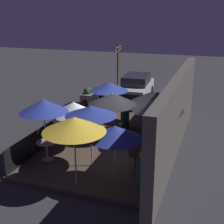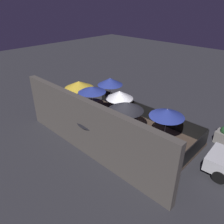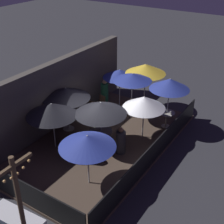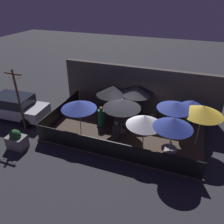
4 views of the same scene
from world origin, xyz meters
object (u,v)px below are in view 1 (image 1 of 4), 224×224
patio_umbrella_0 (44,106)px  patio_umbrella_8 (73,108)px  patio_umbrella_1 (158,105)px  patio_umbrella_4 (109,86)px  patio_chair_1 (135,155)px  patron_0 (93,124)px  patio_umbrella_5 (115,132)px  patio_umbrella_7 (74,124)px  dining_table_2 (113,125)px  dining_table_1 (157,133)px  parked_car_0 (136,87)px  light_post (118,70)px  dining_table_0 (46,146)px  patio_chair_0 (143,147)px  patron_2 (125,117)px  patio_umbrella_3 (91,111)px  planter_box (88,97)px  patron_1 (142,171)px  patio_umbrella_2 (113,99)px  patio_umbrella_6 (154,96)px

patio_umbrella_0 → patio_umbrella_8: size_ratio=1.22×
patio_umbrella_1 → patio_umbrella_4: patio_umbrella_1 is taller
patio_chair_1 → patron_0: bearing=57.6°
patio_umbrella_5 → patio_umbrella_7: patio_umbrella_7 is taller
dining_table_2 → dining_table_1: bearing=81.9°
patron_0 → parked_car_0: size_ratio=0.28×
patio_umbrella_8 → light_post: light_post is taller
dining_table_0 → patio_chair_0: (-1.32, 3.47, -0.09)m
dining_table_0 → parked_car_0: parked_car_0 is taller
dining_table_0 → patio_umbrella_0: bearing=-153.4°
patio_umbrella_5 → patron_2: (-5.01, -1.17, -1.24)m
patron_2 → patio_chair_1: bearing=-175.8°
patio_umbrella_0 → dining_table_2: 3.76m
patio_umbrella_3 → patio_umbrella_7: patio_umbrella_7 is taller
patio_umbrella_7 → dining_table_1: 4.61m
patio_umbrella_0 → dining_table_1: (-2.66, 3.76, -1.58)m
patio_umbrella_3 → light_post: size_ratio=0.62×
patio_umbrella_1 → planter_box: patio_umbrella_1 is taller
patio_chair_0 → patron_1: size_ratio=0.73×
patio_umbrella_3 → patron_1: size_ratio=1.85×
parked_car_0 → light_post: bearing=-35.1°
dining_table_2 → dining_table_0: bearing=-29.7°
patio_umbrella_3 → dining_table_2: 3.24m
light_post → patio_umbrella_2: bearing=16.0°
patio_umbrella_8 → patio_chair_0: 3.21m
dining_table_1 → light_post: size_ratio=0.25×
patio_umbrella_6 → patio_umbrella_7: bearing=-15.2°
dining_table_1 → patron_2: (-1.65, -1.91, -0.05)m
patio_umbrella_8 → patron_1: size_ratio=1.59×
dining_table_0 → patio_umbrella_7: bearing=55.8°
planter_box → patio_chair_1: bearing=34.6°
patio_umbrella_1 → patio_umbrella_2: (-0.29, -2.07, -0.02)m
patron_2 → patio_umbrella_8: bearing=137.7°
patio_umbrella_0 → patio_umbrella_6: patio_umbrella_0 is taller
patio_umbrella_3 → parked_car_0: size_ratio=0.53×
planter_box → light_post: light_post is taller
patio_umbrella_8 → planter_box: size_ratio=1.79×
patio_umbrella_0 → patio_umbrella_1: (-2.66, 3.76, -0.34)m
patio_umbrella_3 → patio_chair_1: 2.30m
patio_umbrella_0 → patio_umbrella_4: (-5.15, 0.72, -0.38)m
patio_umbrella_6 → dining_table_2: size_ratio=2.24×
patio_umbrella_2 → planter_box: patio_umbrella_2 is taller
dining_table_0 → patio_chair_0: 3.72m
dining_table_1 → patio_umbrella_2: bearing=-98.1°
dining_table_2 → light_post: light_post is taller
patio_chair_1 → patio_umbrella_7: bearing=148.8°
patio_umbrella_3 → patio_chair_1: (-0.40, 1.55, -1.65)m
patio_umbrella_5 → dining_table_0: bearing=-103.1°
patio_umbrella_6 → dining_table_2: (1.13, -1.61, -1.21)m
patio_umbrella_5 → patio_chair_1: patio_umbrella_5 is taller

